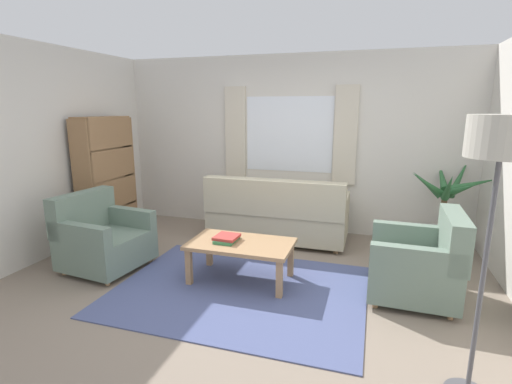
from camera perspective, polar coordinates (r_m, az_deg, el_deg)
name	(u,v)px	position (r m, az deg, el deg)	size (l,w,h in m)	color
ground_plane	(240,290)	(4.05, -2.47, -14.51)	(6.24, 6.24, 0.00)	gray
wall_back	(289,144)	(5.80, 5.04, 7.17)	(5.32, 0.12, 2.60)	silver
wall_left	(23,155)	(5.19, -31.56, 4.72)	(0.12, 4.40, 2.60)	silver
window_with_curtains	(288,134)	(5.71, 4.89, 8.59)	(1.98, 0.07, 1.40)	white
area_rug	(240,290)	(4.05, -2.47, -14.43)	(2.51, 1.93, 0.01)	#4C5684
couch	(277,215)	(5.32, 3.15, -3.54)	(1.90, 0.82, 0.92)	#BCB293
armchair_left	(102,238)	(4.79, -22.09, -6.48)	(0.91, 0.93, 0.88)	slate
armchair_right	(420,264)	(4.09, 23.37, -9.83)	(0.84, 0.86, 0.88)	slate
coffee_table	(241,247)	(4.10, -2.28, -8.28)	(1.10, 0.64, 0.44)	#A87F56
book_stack_on_table	(227,238)	(4.12, -4.41, -6.93)	(0.25, 0.29, 0.06)	#387F4C
potted_plant	(443,217)	(5.44, 26.29, -3.36)	(1.07, 1.22, 1.23)	#B7B2A8
bookshelf	(110,183)	(5.81, -21.11, 1.21)	(0.30, 0.94, 1.72)	olive
standing_lamp	(499,161)	(2.55, 32.69, 3.99)	(0.38, 0.38, 1.81)	#4C4C51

